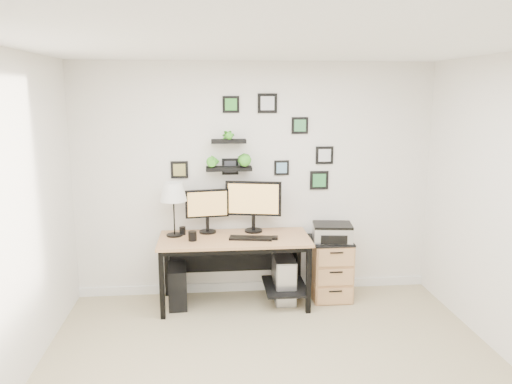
{
  "coord_description": "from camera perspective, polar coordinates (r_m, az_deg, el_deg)",
  "views": [
    {
      "loc": [
        -0.51,
        -3.47,
        2.27
      ],
      "look_at": [
        -0.01,
        1.83,
        1.2
      ],
      "focal_mm": 35.0,
      "sensor_mm": 36.0,
      "label": 1
    }
  ],
  "objects": [
    {
      "name": "printer",
      "position": [
        5.53,
        8.72,
        -4.57
      ],
      "size": [
        0.45,
        0.38,
        0.19
      ],
      "color": "silver",
      "rests_on": "file_cabinet"
    },
    {
      "name": "monitor_left",
      "position": [
        5.46,
        -5.6,
        -1.8
      ],
      "size": [
        0.47,
        0.21,
        0.48
      ],
      "color": "black",
      "rests_on": "desk"
    },
    {
      "name": "keyboard",
      "position": [
        5.27,
        -0.59,
        -5.29
      ],
      "size": [
        0.47,
        0.22,
        0.02
      ],
      "primitive_type": "cube",
      "rotation": [
        0.0,
        0.0,
        -0.17
      ],
      "color": "black",
      "rests_on": "desk"
    },
    {
      "name": "file_cabinet",
      "position": [
        5.7,
        8.45,
        -8.61
      ],
      "size": [
        0.43,
        0.53,
        0.67
      ],
      "color": "tan",
      "rests_on": "ground"
    },
    {
      "name": "monitor_right",
      "position": [
        5.46,
        -0.3,
        -1.16
      ],
      "size": [
        0.61,
        0.23,
        0.57
      ],
      "color": "black",
      "rests_on": "desk"
    },
    {
      "name": "desk",
      "position": [
        5.4,
        -2.11,
        -6.36
      ],
      "size": [
        1.6,
        0.7,
        0.75
      ],
      "color": "tan",
      "rests_on": "ground"
    },
    {
      "name": "mug",
      "position": [
        5.24,
        -7.27,
        -5.02
      ],
      "size": [
        0.09,
        0.09,
        0.1
      ],
      "primitive_type": "cylinder",
      "color": "black",
      "rests_on": "desk"
    },
    {
      "name": "mouse",
      "position": [
        5.27,
        2.19,
        -5.26
      ],
      "size": [
        0.07,
        0.1,
        0.03
      ],
      "primitive_type": "cube",
      "rotation": [
        0.0,
        0.0,
        -0.16
      ],
      "color": "black",
      "rests_on": "desk"
    },
    {
      "name": "table_lamp",
      "position": [
        5.35,
        -9.43,
        -0.15
      ],
      "size": [
        0.29,
        0.29,
        0.58
      ],
      "color": "black",
      "rests_on": "desk"
    },
    {
      "name": "pc_tower_grey",
      "position": [
        5.61,
        3.19,
        -9.78
      ],
      "size": [
        0.23,
        0.5,
        0.49
      ],
      "color": "gray",
      "rests_on": "ground"
    },
    {
      "name": "room",
      "position": [
        5.91,
        -0.04,
        -10.68
      ],
      "size": [
        4.0,
        4.0,
        4.0
      ],
      "color": "tan",
      "rests_on": "ground"
    },
    {
      "name": "pen_cup",
      "position": [
        5.48,
        -8.39,
        -4.4
      ],
      "size": [
        0.07,
        0.07,
        0.09
      ],
      "primitive_type": "cylinder",
      "color": "black",
      "rests_on": "desk"
    },
    {
      "name": "pc_tower_black",
      "position": [
        5.54,
        -8.93,
        -10.53
      ],
      "size": [
        0.22,
        0.44,
        0.43
      ],
      "primitive_type": "cube",
      "rotation": [
        0.0,
        0.0,
        0.05
      ],
      "color": "black",
      "rests_on": "ground"
    },
    {
      "name": "wall_decor",
      "position": [
        5.44,
        -1.97,
        4.79
      ],
      "size": [
        1.81,
        0.18,
        1.07
      ],
      "color": "black",
      "rests_on": "ground"
    }
  ]
}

